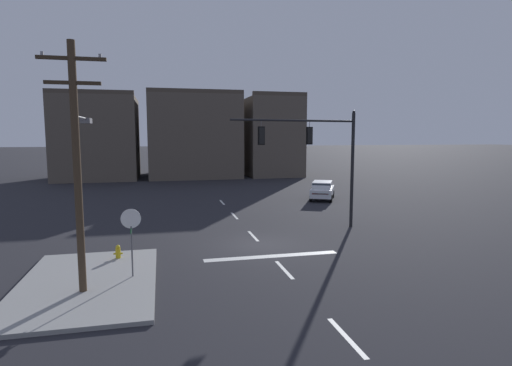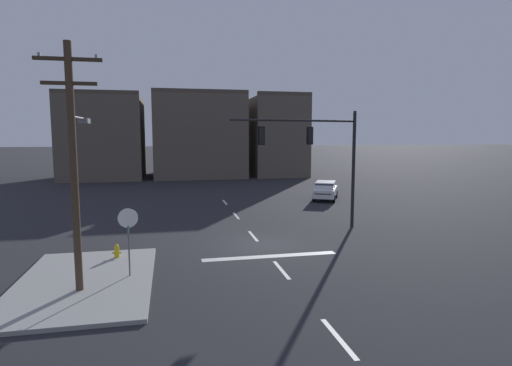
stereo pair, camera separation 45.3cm
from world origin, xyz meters
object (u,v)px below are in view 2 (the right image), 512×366
at_px(stop_sign, 128,226).
at_px(fire_hydrant, 117,253).
at_px(car_lot_nearside, 325,190).
at_px(signal_mast_near_side, 321,150).
at_px(utility_pole, 74,158).

relative_size(stop_sign, fire_hydrant, 3.77).
bearing_deg(car_lot_nearside, signal_mast_near_side, -113.09).
relative_size(stop_sign, utility_pole, 0.32).
xyz_separation_m(car_lot_nearside, fire_hydrant, (-15.84, -14.84, -0.53)).
bearing_deg(signal_mast_near_side, stop_sign, -147.89).
distance_m(signal_mast_near_side, utility_pole, 14.14).
xyz_separation_m(signal_mast_near_side, utility_pole, (-11.97, -7.53, 0.03)).
xyz_separation_m(signal_mast_near_side, fire_hydrant, (-11.15, -3.83, -4.48)).
bearing_deg(signal_mast_near_side, car_lot_nearside, 66.91).
bearing_deg(stop_sign, fire_hydrant, 106.62).
relative_size(utility_pole, fire_hydrant, 11.73).
bearing_deg(car_lot_nearside, utility_pole, -131.96).
bearing_deg(utility_pole, car_lot_nearside, 48.04).
height_order(utility_pole, fire_hydrant, utility_pole).
relative_size(car_lot_nearside, fire_hydrant, 6.32).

